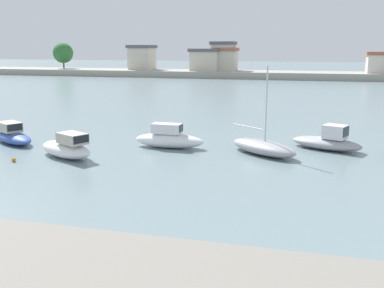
{
  "coord_description": "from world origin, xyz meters",
  "views": [
    {
      "loc": [
        15.06,
        -13.38,
        6.84
      ],
      "look_at": [
        7.64,
        14.9,
        0.44
      ],
      "focal_mm": 41.74,
      "sensor_mm": 36.0,
      "label": 1
    }
  ],
  "objects_px": {
    "moored_boat_6": "(328,141)",
    "mooring_buoy_2": "(14,160)",
    "moored_boat_4": "(169,139)",
    "mooring_buoy_0": "(303,138)",
    "moored_boat_2": "(13,136)",
    "moored_boat_3": "(67,148)",
    "moored_boat_5": "(263,147)"
  },
  "relations": [
    {
      "from": "moored_boat_2",
      "to": "moored_boat_6",
      "type": "xyz_separation_m",
      "value": [
        22.0,
        3.62,
        0.01
      ]
    },
    {
      "from": "mooring_buoy_0",
      "to": "moored_boat_4",
      "type": "bearing_deg",
      "value": -151.85
    },
    {
      "from": "moored_boat_3",
      "to": "moored_boat_4",
      "type": "xyz_separation_m",
      "value": [
        5.36,
        4.29,
        -0.01
      ]
    },
    {
      "from": "moored_boat_2",
      "to": "mooring_buoy_0",
      "type": "height_order",
      "value": "moored_boat_2"
    },
    {
      "from": "moored_boat_3",
      "to": "mooring_buoy_0",
      "type": "height_order",
      "value": "moored_boat_3"
    },
    {
      "from": "moored_boat_3",
      "to": "moored_boat_4",
      "type": "bearing_deg",
      "value": 65.6
    },
    {
      "from": "moored_boat_4",
      "to": "mooring_buoy_2",
      "type": "height_order",
      "value": "moored_boat_4"
    },
    {
      "from": "moored_boat_3",
      "to": "moored_boat_5",
      "type": "relative_size",
      "value": 0.86
    },
    {
      "from": "moored_boat_2",
      "to": "mooring_buoy_2",
      "type": "relative_size",
      "value": 19.32
    },
    {
      "from": "moored_boat_5",
      "to": "mooring_buoy_2",
      "type": "bearing_deg",
      "value": -120.71
    },
    {
      "from": "moored_boat_6",
      "to": "mooring_buoy_2",
      "type": "bearing_deg",
      "value": -132.6
    },
    {
      "from": "moored_boat_3",
      "to": "moored_boat_4",
      "type": "relative_size",
      "value": 0.99
    },
    {
      "from": "moored_boat_2",
      "to": "moored_boat_5",
      "type": "height_order",
      "value": "moored_boat_5"
    },
    {
      "from": "moored_boat_4",
      "to": "moored_boat_5",
      "type": "bearing_deg",
      "value": -1.59
    },
    {
      "from": "moored_boat_5",
      "to": "moored_boat_6",
      "type": "height_order",
      "value": "moored_boat_5"
    },
    {
      "from": "moored_boat_3",
      "to": "moored_boat_6",
      "type": "xyz_separation_m",
      "value": [
        15.96,
        6.51,
        -0.07
      ]
    },
    {
      "from": "moored_boat_5",
      "to": "mooring_buoy_0",
      "type": "bearing_deg",
      "value": 101.71
    },
    {
      "from": "moored_boat_2",
      "to": "moored_boat_4",
      "type": "bearing_deg",
      "value": 39.16
    },
    {
      "from": "moored_boat_2",
      "to": "moored_boat_4",
      "type": "height_order",
      "value": "moored_boat_4"
    },
    {
      "from": "moored_boat_4",
      "to": "moored_boat_5",
      "type": "relative_size",
      "value": 0.86
    },
    {
      "from": "moored_boat_6",
      "to": "mooring_buoy_0",
      "type": "xyz_separation_m",
      "value": [
        -1.63,
        2.58,
        -0.37
      ]
    },
    {
      "from": "moored_boat_5",
      "to": "mooring_buoy_0",
      "type": "relative_size",
      "value": 15.72
    },
    {
      "from": "mooring_buoy_2",
      "to": "moored_boat_2",
      "type": "bearing_deg",
      "value": 126.4
    },
    {
      "from": "moored_boat_4",
      "to": "moored_boat_6",
      "type": "height_order",
      "value": "moored_boat_6"
    },
    {
      "from": "moored_boat_3",
      "to": "moored_boat_5",
      "type": "distance_m",
      "value": 12.51
    },
    {
      "from": "moored_boat_6",
      "to": "mooring_buoy_2",
      "type": "distance_m",
      "value": 20.32
    },
    {
      "from": "moored_boat_4",
      "to": "mooring_buoy_0",
      "type": "distance_m",
      "value": 10.17
    },
    {
      "from": "mooring_buoy_0",
      "to": "mooring_buoy_2",
      "type": "bearing_deg",
      "value": -147.16
    },
    {
      "from": "moored_boat_4",
      "to": "mooring_buoy_0",
      "type": "xyz_separation_m",
      "value": [
        8.96,
        4.8,
        -0.43
      ]
    },
    {
      "from": "mooring_buoy_2",
      "to": "moored_boat_4",
      "type": "bearing_deg",
      "value": 37.61
    },
    {
      "from": "moored_boat_4",
      "to": "moored_boat_5",
      "type": "distance_m",
      "value": 6.51
    },
    {
      "from": "moored_boat_6",
      "to": "mooring_buoy_0",
      "type": "bearing_deg",
      "value": 145.56
    }
  ]
}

